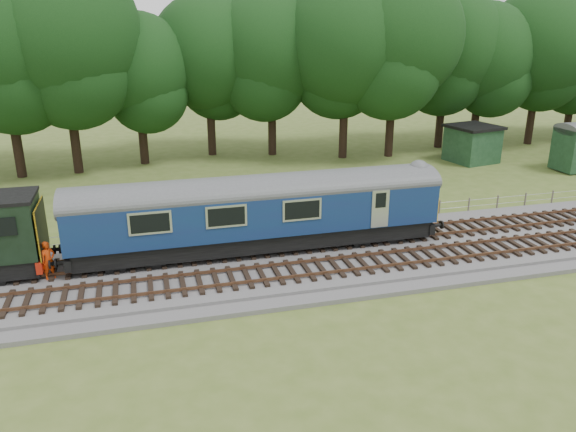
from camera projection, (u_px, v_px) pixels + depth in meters
name	position (u px, v px, depth m)	size (l,w,h in m)	color
ground	(377.00, 255.00, 28.35)	(120.00, 120.00, 0.00)	#4A5F23
ballast	(377.00, 252.00, 28.29)	(70.00, 7.00, 0.35)	#4C4C4F
track_north	(366.00, 237.00, 29.49)	(67.20, 2.40, 0.21)	black
track_south	(391.00, 260.00, 26.75)	(67.20, 2.40, 0.21)	black
fence	(345.00, 225.00, 32.45)	(64.00, 0.12, 1.00)	#6B6054
tree_line	(274.00, 157.00, 48.39)	(70.00, 8.00, 18.00)	black
dmu_railcar	(259.00, 207.00, 27.35)	(18.05, 2.86, 3.88)	black
worker	(48.00, 260.00, 24.69)	(0.64, 0.42, 1.75)	#F0410C
shed	(472.00, 143.00, 46.50)	(4.35, 4.35, 3.02)	#18361F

